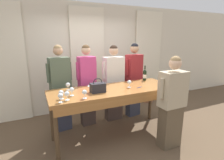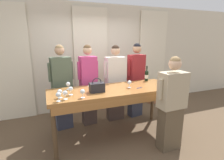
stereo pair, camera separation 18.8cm
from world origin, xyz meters
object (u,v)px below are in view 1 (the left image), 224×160
object	(u,v)px
handbag	(98,87)
host_pouring	(172,103)
tasting_bar	(114,94)
wine_bottle	(145,75)
potted_plant	(148,92)
guest_olive_jacket	(61,88)
wine_glass_front_mid	(60,96)
wine_glass_center_right	(72,90)
guest_pink_top	(87,85)
wine_glass_center_mid	(61,93)
wine_glass_center_left	(67,94)
guest_cream_sweater	(114,83)
guest_striped_shirt	(134,79)
wine_glass_back_left	(85,92)
wine_glass_front_right	(68,85)
wine_glass_front_left	(129,82)

from	to	relation	value
handbag	host_pouring	bearing A→B (deg)	-29.44
tasting_bar	handbag	bearing A→B (deg)	-170.80
wine_bottle	potted_plant	bearing A→B (deg)	49.18
guest_olive_jacket	potted_plant	size ratio (longest dim) A/B	2.77
wine_glass_front_mid	host_pouring	world-z (taller)	host_pouring
wine_glass_center_right	guest_pink_top	bearing A→B (deg)	57.93
handbag	potted_plant	bearing A→B (deg)	33.46
wine_glass_front_mid	wine_glass_center_mid	distance (m)	0.16
wine_glass_front_mid	guest_pink_top	distance (m)	1.26
wine_bottle	wine_glass_center_right	xyz separation A→B (m)	(-1.73, -0.41, -0.02)
wine_glass_center_left	potted_plant	world-z (taller)	wine_glass_center_left
guest_olive_jacket	handbag	bearing A→B (deg)	-55.94
guest_cream_sweater	potted_plant	bearing A→B (deg)	23.31
handbag	wine_glass_center_right	size ratio (longest dim) A/B	1.83
handbag	guest_striped_shirt	distance (m)	1.46
potted_plant	wine_glass_center_right	bearing A→B (deg)	-151.40
guest_striped_shirt	wine_glass_center_right	bearing A→B (deg)	-154.90
handbag	wine_glass_center_left	xyz separation A→B (m)	(-0.57, -0.19, 0.01)
wine_glass_back_left	wine_glass_front_mid	bearing A→B (deg)	-176.28
guest_olive_jacket	host_pouring	xyz separation A→B (m)	(1.66, -1.42, -0.09)
wine_glass_center_right	potted_plant	bearing A→B (deg)	28.60
wine_glass_center_left	host_pouring	world-z (taller)	host_pouring
guest_olive_jacket	wine_glass_front_right	bearing A→B (deg)	-80.30
wine_glass_front_mid	guest_cream_sweater	bearing A→B (deg)	37.36
wine_glass_front_right	wine_glass_center_left	xyz separation A→B (m)	(-0.12, -0.53, 0.00)
guest_pink_top	wine_glass_center_mid	bearing A→B (deg)	-127.66
host_pouring	wine_glass_front_left	bearing A→B (deg)	124.62
wine_glass_center_left	guest_pink_top	world-z (taller)	guest_pink_top
wine_glass_center_right	wine_glass_center_left	bearing A→B (deg)	-120.86
wine_bottle	guest_striped_shirt	world-z (taller)	guest_striped_shirt
wine_glass_center_right	handbag	bearing A→B (deg)	0.14
wine_glass_front_left	guest_olive_jacket	world-z (taller)	guest_olive_jacket
handbag	wine_glass_center_mid	size ratio (longest dim) A/B	1.83
wine_glass_front_left	guest_pink_top	distance (m)	0.99
wine_glass_front_right	host_pouring	xyz separation A→B (m)	(1.58, -0.98, -0.26)
guest_pink_top	guest_striped_shirt	distance (m)	1.18
wine_glass_back_left	wine_glass_front_left	bearing A→B (deg)	15.06
wine_glass_front_left	wine_glass_front_mid	size ratio (longest dim) A/B	1.00
tasting_bar	wine_glass_center_mid	xyz separation A→B (m)	(-0.99, -0.15, 0.19)
guest_cream_sweater	host_pouring	distance (m)	1.49
wine_glass_center_left	wine_glass_back_left	distance (m)	0.27
wine_glass_center_mid	wine_bottle	bearing A→B (deg)	14.68
handbag	guest_cream_sweater	size ratio (longest dim) A/B	0.15
wine_glass_front_right	guest_olive_jacket	bearing A→B (deg)	99.70
wine_bottle	handbag	xyz separation A→B (m)	(-1.27, -0.41, -0.04)
wine_glass_center_mid	wine_glass_center_right	distance (m)	0.21
wine_glass_front_left	guest_pink_top	size ratio (longest dim) A/B	0.08
guest_olive_jacket	host_pouring	distance (m)	2.18
wine_glass_center_left	potted_plant	distance (m)	3.25
host_pouring	guest_olive_jacket	bearing A→B (deg)	139.40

